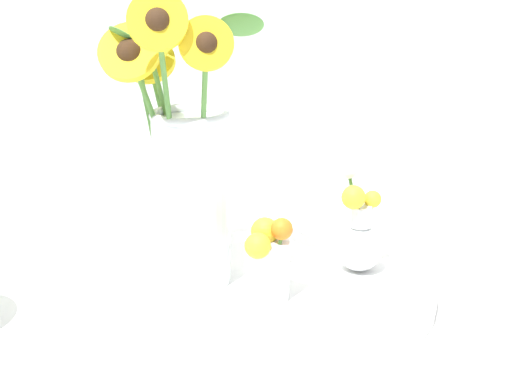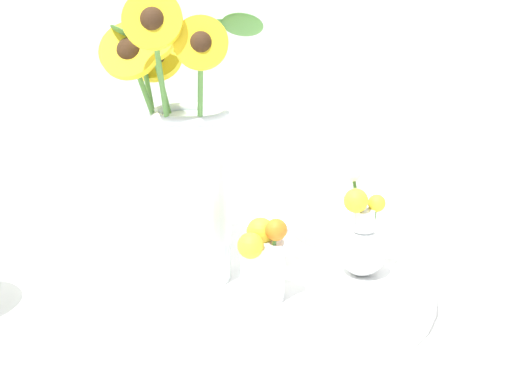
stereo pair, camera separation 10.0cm
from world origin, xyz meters
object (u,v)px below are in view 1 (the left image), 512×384
object	(u,v)px
mason_jar_sunflowers	(186,170)
vase_small_center	(267,260)
serving_tray	(256,284)
vase_bulb_right	(359,235)

from	to	relation	value
mason_jar_sunflowers	vase_small_center	bearing A→B (deg)	-37.97
vase_small_center	serving_tray	bearing A→B (deg)	92.96
serving_tray	vase_bulb_right	size ratio (longest dim) A/B	3.18
vase_bulb_right	mason_jar_sunflowers	bearing A→B (deg)	178.64
serving_tray	vase_small_center	world-z (taller)	vase_small_center
mason_jar_sunflowers	vase_small_center	distance (m)	0.17
mason_jar_sunflowers	vase_bulb_right	xyz separation A→B (m)	(0.25, -0.01, -0.11)
mason_jar_sunflowers	vase_small_center	world-z (taller)	mason_jar_sunflowers
mason_jar_sunflowers	vase_bulb_right	size ratio (longest dim) A/B	2.52
serving_tray	mason_jar_sunflowers	xyz separation A→B (m)	(-0.10, 0.01, 0.18)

